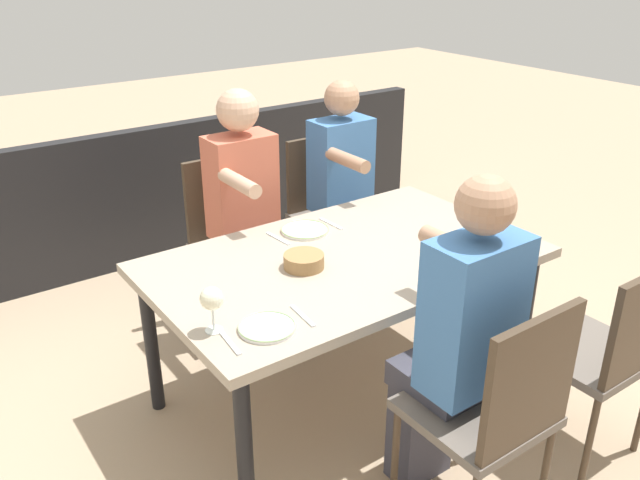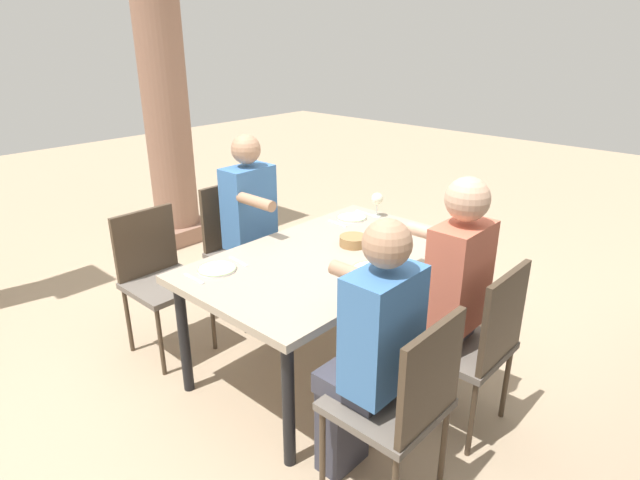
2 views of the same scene
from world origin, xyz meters
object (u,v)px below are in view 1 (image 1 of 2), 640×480
chair_mid_north (496,407)px  chair_west_south (328,205)px  dining_table (345,269)px  chair_west_north (606,347)px  plate_0 (490,246)px  bread_basket (304,261)px  diner_guest_third (457,339)px  plate_2 (267,327)px  chair_mid_south (233,232)px  diner_woman_green (347,190)px  diner_man_white (248,211)px  wine_glass_2 (212,299)px  plate_1 (305,230)px

chair_mid_north → chair_west_south: bearing=-109.3°
dining_table → chair_west_north: bearing=122.5°
plate_0 → bread_basket: bearing=-22.6°
diner_guest_third → plate_0: diner_guest_third is taller
chair_mid_north → plate_0: (-0.63, -0.61, 0.19)m
chair_mid_north → plate_2: (0.52, -0.61, 0.19)m
chair_mid_north → plate_2: 0.83m
dining_table → plate_2: 0.67m
plate_0 → chair_mid_south: bearing=-62.9°
diner_woman_green → plate_0: size_ratio=6.11×
dining_table → chair_mid_north: size_ratio=1.76×
diner_man_white → plate_0: diner_man_white is taller
chair_west_north → diner_woman_green: bearing=-89.9°
chair_mid_south → diner_woman_green: diner_woman_green is taller
chair_west_north → diner_guest_third: (0.64, -0.20, 0.17)m
chair_west_south → chair_mid_south: size_ratio=1.01×
chair_mid_north → bread_basket: chair_mid_north is taller
diner_man_white → wine_glass_2: 1.17m
chair_mid_south → diner_woman_green: 0.69m
chair_mid_north → diner_guest_third: size_ratio=0.72×
chair_mid_south → wine_glass_2: bearing=59.1°
wine_glass_2 → plate_1: bearing=-144.7°
chair_west_south → diner_man_white: size_ratio=0.70×
dining_table → diner_guest_third: bearing=85.4°
diner_woman_green → plate_1: bearing=36.3°
diner_guest_third → plate_0: (-0.63, -0.41, 0.03)m
chair_mid_north → diner_woman_green: size_ratio=0.73×
plate_1 → wine_glass_2: bearing=35.3°
wine_glass_2 → bread_basket: 0.59m
chair_mid_south → wine_glass_2: (0.68, 1.14, 0.33)m
diner_guest_third → chair_mid_south: bearing=-89.9°
chair_mid_north → wine_glass_2: 1.03m
diner_woman_green → wine_glass_2: size_ratio=7.56×
plate_2 → bread_basket: 0.50m
diner_man_white → plate_1: bearing=99.6°
chair_mid_north → diner_woman_green: 1.79m
chair_west_south → chair_mid_north: chair_mid_north is taller
chair_mid_south → plate_0: chair_mid_south is taller
chair_mid_south → bread_basket: size_ratio=5.45×
plate_1 → wine_glass_2: (0.75, 0.53, 0.12)m
chair_mid_south → wine_glass_2: size_ratio=5.40×
chair_west_south → diner_guest_third: size_ratio=0.70×
chair_west_south → plate_0: (0.01, 1.24, 0.20)m
chair_west_north → chair_mid_south: 1.95m
wine_glass_2 → bread_basket: (-0.53, -0.22, -0.10)m
chair_west_north → wine_glass_2: bearing=-28.0°
chair_west_south → diner_man_white: (0.65, 0.19, 0.17)m
dining_table → chair_west_south: (-0.59, -0.92, -0.12)m
diner_man_white → bread_basket: size_ratio=7.83×
plate_0 → bread_basket: 0.85m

